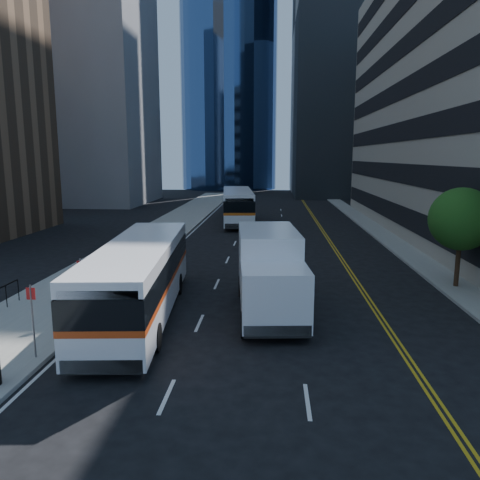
# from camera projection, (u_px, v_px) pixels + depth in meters

# --- Properties ---
(ground) EXTENTS (160.00, 160.00, 0.00)m
(ground) POSITION_uv_depth(u_px,v_px,m) (286.00, 345.00, 17.06)
(ground) COLOR black
(ground) RESTS_ON ground
(sidewalk_west) EXTENTS (5.00, 90.00, 0.15)m
(sidewalk_west) POSITION_uv_depth(u_px,v_px,m) (162.00, 231.00, 42.32)
(sidewalk_west) COLOR gray
(sidewalk_west) RESTS_ON ground
(sidewalk_east) EXTENTS (2.00, 90.00, 0.15)m
(sidewalk_east) POSITION_uv_depth(u_px,v_px,m) (381.00, 234.00, 40.97)
(sidewalk_east) COLOR gray
(sidewalk_east) RESTS_ON ground
(office_tower_north) EXTENTS (30.00, 28.00, 60.00)m
(office_tower_north) POSITION_uv_depth(u_px,v_px,m) (382.00, 21.00, 81.23)
(office_tower_north) COLOR gray
(office_tower_north) RESTS_ON ground
(midrise_west) EXTENTS (18.00, 18.00, 35.00)m
(midrise_west) POSITION_uv_depth(u_px,v_px,m) (83.00, 81.00, 66.98)
(midrise_west) COLOR gray
(midrise_west) RESTS_ON ground
(street_tree) EXTENTS (3.20, 3.20, 5.10)m
(street_tree) POSITION_uv_depth(u_px,v_px,m) (461.00, 219.00, 23.65)
(street_tree) COLOR #332114
(street_tree) RESTS_ON sidewalk_east
(bus_front) EXTENTS (3.76, 12.56, 3.19)m
(bus_front) POSITION_uv_depth(u_px,v_px,m) (140.00, 277.00, 19.80)
(bus_front) COLOR white
(bus_front) RESTS_ON ground
(bus_rear) EXTENTS (4.17, 13.32, 3.38)m
(bus_rear) POSITION_uv_depth(u_px,v_px,m) (237.00, 205.00, 48.11)
(bus_rear) COLOR white
(bus_rear) RESTS_ON ground
(box_truck) EXTENTS (3.19, 7.62, 3.55)m
(box_truck) POSITION_uv_depth(u_px,v_px,m) (269.00, 271.00, 20.25)
(box_truck) COLOR white
(box_truck) RESTS_ON ground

